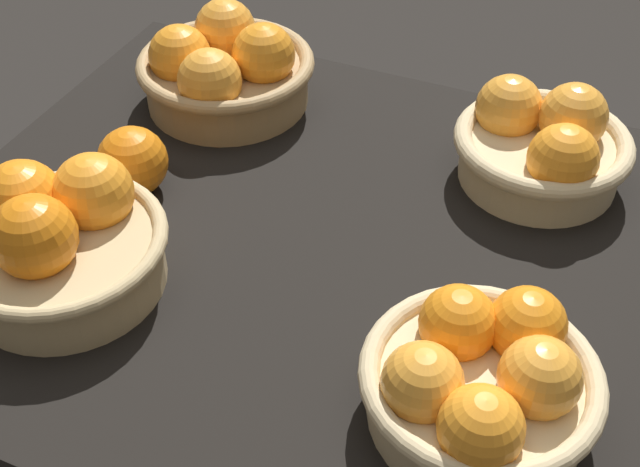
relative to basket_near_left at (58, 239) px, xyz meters
The scene contains 6 objects.
market_tray 26.66cm from the basket_near_left, 36.19° to the left, with size 84.00×72.00×3.00cm, color black.
basket_near_left is the anchor object (origin of this frame).
basket_near_right 43.95cm from the basket_near_left, ahead, with size 21.21×21.21×10.69cm.
basket_far_right 54.96cm from the basket_near_left, 40.93° to the left, with size 20.71×20.71×11.70cm.
basket_far_left 35.81cm from the basket_near_left, 90.26° to the left, with size 23.23×23.23×12.09cm.
loose_orange_front_gap 14.84cm from the basket_near_left, 94.36° to the left, with size 8.16×8.16×8.16cm, color orange.
Camera 1 is at (28.13, -62.17, 65.24)cm, focal length 47.12 mm.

